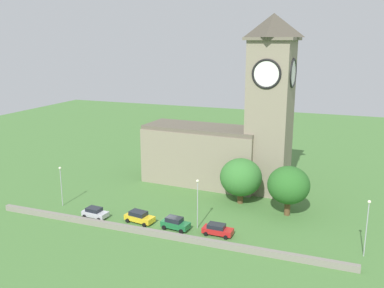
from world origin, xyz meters
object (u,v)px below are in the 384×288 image
(car_yellow, at_px, (139,217))
(streetlamp_west_end, at_px, (61,180))
(streetlamp_central, at_px, (367,220))
(tree_by_tower, at_px, (241,177))
(car_green, at_px, (175,223))
(car_silver, at_px, (95,213))
(tree_riverside_east, at_px, (289,185))
(streetlamp_west_mid, at_px, (198,196))
(church, at_px, (230,134))
(car_red, at_px, (217,229))

(car_yellow, height_order, streetlamp_west_end, streetlamp_west_end)
(streetlamp_central, relative_size, tree_by_tower, 0.98)
(car_green, distance_m, streetlamp_west_end, 22.17)
(car_silver, height_order, streetlamp_west_end, streetlamp_west_end)
(car_silver, xyz_separation_m, car_yellow, (7.51, 0.90, 0.07))
(tree_riverside_east, bearing_deg, streetlamp_central, -41.43)
(car_silver, relative_size, tree_riverside_east, 0.53)
(streetlamp_west_mid, relative_size, streetlamp_central, 0.99)
(streetlamp_central, height_order, tree_by_tower, tree_by_tower)
(car_silver, height_order, streetlamp_west_mid, streetlamp_west_mid)
(tree_by_tower, bearing_deg, church, 118.71)
(car_yellow, height_order, streetlamp_west_mid, streetlamp_west_mid)
(car_red, height_order, streetlamp_west_mid, streetlamp_west_mid)
(church, xyz_separation_m, streetlamp_west_mid, (0.96, -20.37, -5.19))
(streetlamp_west_mid, height_order, tree_by_tower, tree_by_tower)
(car_silver, height_order, car_green, car_green)
(streetlamp_west_end, bearing_deg, tree_riverside_east, 14.87)
(car_silver, distance_m, streetlamp_central, 40.43)
(car_yellow, relative_size, streetlamp_west_mid, 0.64)
(car_green, relative_size, streetlamp_west_end, 0.64)
(car_silver, distance_m, car_green, 13.74)
(church, distance_m, car_green, 23.89)
(church, height_order, streetlamp_west_end, church)
(tree_riverside_east, bearing_deg, church, 140.93)
(church, relative_size, streetlamp_west_mid, 4.17)
(church, relative_size, car_green, 7.20)
(streetlamp_west_mid, bearing_deg, car_green, -153.00)
(car_yellow, relative_size, car_green, 1.10)
(streetlamp_west_end, bearing_deg, car_red, -2.58)
(streetlamp_west_end, relative_size, streetlamp_west_mid, 0.90)
(car_red, relative_size, tree_by_tower, 0.56)
(streetlamp_west_end, xyz_separation_m, tree_riverside_east, (36.70, 9.75, 0.45))
(streetlamp_west_end, bearing_deg, car_silver, -16.02)
(streetlamp_central, xyz_separation_m, tree_by_tower, (-19.97, 12.55, -0.44))
(car_silver, xyz_separation_m, streetlamp_central, (40.15, 1.90, 4.32))
(car_yellow, xyz_separation_m, streetlamp_west_mid, (9.21, 1.24, 4.18))
(car_yellow, distance_m, streetlamp_west_end, 16.09)
(car_red, bearing_deg, streetlamp_west_end, 177.42)
(car_green, height_order, car_red, car_green)
(church, height_order, car_yellow, church)
(streetlamp_central, bearing_deg, tree_by_tower, 147.86)
(car_green, height_order, tree_riverside_east, tree_riverside_east)
(car_red, height_order, streetlamp_central, streetlamp_central)
(car_red, xyz_separation_m, tree_by_tower, (-0.05, 13.40, 3.87))
(streetlamp_west_mid, bearing_deg, car_red, -17.42)
(car_silver, distance_m, tree_riverside_east, 31.36)
(car_red, relative_size, streetlamp_west_mid, 0.58)
(car_silver, height_order, streetlamp_central, streetlamp_central)
(tree_by_tower, bearing_deg, streetlamp_west_end, -156.76)
(church, bearing_deg, car_yellow, -110.90)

